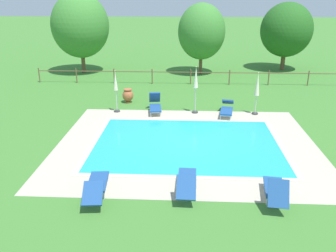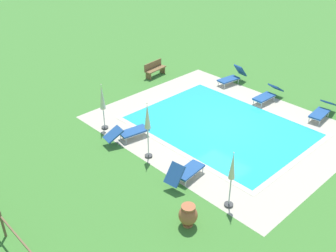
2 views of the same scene
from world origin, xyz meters
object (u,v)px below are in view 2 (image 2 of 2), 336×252
(sun_lounger_north_end, at_px, (128,132))
(patio_umbrella_closed_row_mid_west, at_px, (232,172))
(patio_umbrella_closed_row_west, at_px, (148,121))
(sun_lounger_south_mid, at_px, (322,111))
(sun_lounger_north_mid, at_px, (268,95))
(sun_lounger_north_far, at_px, (232,77))
(wooden_bench_lawn_side, at_px, (155,68))
(terracotta_urn_near_fence, at_px, (188,215))
(patio_umbrella_closed_row_centre, at_px, (102,100))
(sun_lounger_north_near_steps, at_px, (185,172))

(sun_lounger_north_end, xyz_separation_m, patio_umbrella_closed_row_mid_west, (-5.88, 0.23, 1.09))
(patio_umbrella_closed_row_west, bearing_deg, sun_lounger_south_mid, -111.43)
(sun_lounger_north_mid, height_order, patio_umbrella_closed_row_west, patio_umbrella_closed_row_west)
(sun_lounger_north_far, relative_size, patio_umbrella_closed_row_west, 0.76)
(patio_umbrella_closed_row_mid_west, bearing_deg, sun_lounger_north_mid, -64.62)
(sun_lounger_south_mid, bearing_deg, sun_lounger_north_far, -0.50)
(patio_umbrella_closed_row_mid_west, bearing_deg, sun_lounger_south_mid, -83.76)
(sun_lounger_north_end, distance_m, wooden_bench_lawn_side, 7.33)
(sun_lounger_south_mid, height_order, terracotta_urn_near_fence, terracotta_urn_near_fence)
(wooden_bench_lawn_side, bearing_deg, patio_umbrella_closed_row_centre, 117.30)
(sun_lounger_north_near_steps, distance_m, terracotta_urn_near_fence, 2.40)
(patio_umbrella_closed_row_west, distance_m, wooden_bench_lawn_side, 8.74)
(sun_lounger_north_end, bearing_deg, patio_umbrella_closed_row_mid_west, 177.80)
(sun_lounger_north_end, xyz_separation_m, sun_lounger_south_mid, (-4.97, -8.16, -0.00))
(sun_lounger_north_end, bearing_deg, patio_umbrella_closed_row_west, 171.13)
(sun_lounger_north_mid, bearing_deg, terracotta_urn_near_fence, 109.55)
(sun_lounger_south_mid, bearing_deg, sun_lounger_north_end, 58.66)
(patio_umbrella_closed_row_mid_west, distance_m, terracotta_urn_near_fence, 2.03)
(sun_lounger_south_mid, xyz_separation_m, terracotta_urn_near_fence, (-0.58, 10.11, 0.08))
(sun_lounger_south_mid, xyz_separation_m, patio_umbrella_closed_row_mid_west, (-0.92, 8.39, 1.09))
(sun_lounger_north_mid, relative_size, terracotta_urn_near_fence, 2.51)
(terracotta_urn_near_fence, bearing_deg, sun_lounger_north_end, -19.39)
(sun_lounger_north_far, height_order, terracotta_urn_near_fence, sun_lounger_north_far)
(sun_lounger_north_near_steps, xyz_separation_m, sun_lounger_south_mid, (-1.16, -8.45, -0.04))
(sun_lounger_north_far, xyz_separation_m, sun_lounger_south_mid, (-5.60, 0.05, -0.04))
(sun_lounger_north_far, relative_size, patio_umbrella_closed_row_mid_west, 0.84)
(patio_umbrella_closed_row_west, xyz_separation_m, wooden_bench_lawn_side, (6.24, -5.99, -1.23))
(patio_umbrella_closed_row_centre, relative_size, terracotta_urn_near_fence, 2.78)
(sun_lounger_north_end, xyz_separation_m, patio_umbrella_closed_row_centre, (1.51, 0.19, 1.10))
(sun_lounger_north_mid, bearing_deg, wooden_bench_lawn_side, 16.87)
(patio_umbrella_closed_row_west, bearing_deg, terracotta_urn_near_fence, 156.45)
(sun_lounger_north_far, distance_m, patio_umbrella_closed_row_centre, 8.51)
(sun_lounger_north_mid, distance_m, patio_umbrella_closed_row_west, 8.14)
(patio_umbrella_closed_row_mid_west, distance_m, wooden_bench_lawn_side, 12.07)
(sun_lounger_north_end, xyz_separation_m, wooden_bench_lawn_side, (4.57, -5.73, 0.11))
(sun_lounger_south_mid, height_order, patio_umbrella_closed_row_centre, patio_umbrella_closed_row_centre)
(sun_lounger_north_near_steps, bearing_deg, sun_lounger_south_mid, -97.79)
(wooden_bench_lawn_side, bearing_deg, terracotta_urn_near_fence, 142.78)
(sun_lounger_north_far, distance_m, patio_umbrella_closed_row_west, 8.87)
(sun_lounger_north_end, height_order, patio_umbrella_closed_row_centre, patio_umbrella_closed_row_centre)
(patio_umbrella_closed_row_mid_west, bearing_deg, terracotta_urn_near_fence, 78.83)
(sun_lounger_north_far, xyz_separation_m, patio_umbrella_closed_row_centre, (0.88, 8.40, 1.06))
(patio_umbrella_closed_row_west, distance_m, patio_umbrella_closed_row_mid_west, 4.23)
(sun_lounger_north_far, xyz_separation_m, patio_umbrella_closed_row_west, (-2.30, 8.47, 1.30))
(patio_umbrella_closed_row_centre, xyz_separation_m, terracotta_urn_near_fence, (-7.06, 1.76, -1.02))
(sun_lounger_north_far, relative_size, sun_lounger_south_mid, 0.90)
(wooden_bench_lawn_side, relative_size, terracotta_urn_near_fence, 1.89)
(sun_lounger_north_mid, bearing_deg, patio_umbrella_closed_row_mid_west, 115.38)
(patio_umbrella_closed_row_centre, distance_m, wooden_bench_lawn_side, 6.74)
(sun_lounger_north_far, bearing_deg, sun_lounger_north_mid, 170.59)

